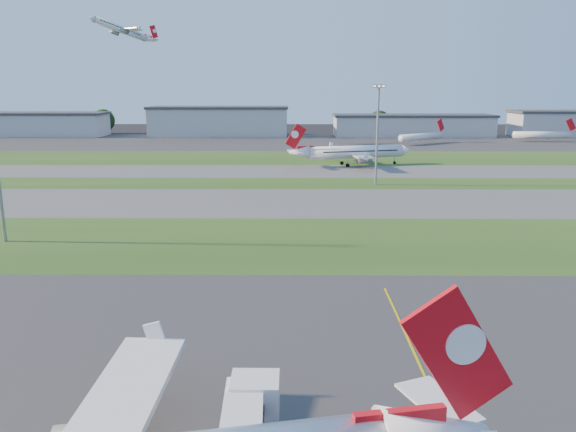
{
  "coord_description": "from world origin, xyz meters",
  "views": [
    {
      "loc": [
        -6.89,
        -38.15,
        25.42
      ],
      "look_at": [
        -7.54,
        41.19,
        7.0
      ],
      "focal_mm": 35.0,
      "sensor_mm": 36.0,
      "label": 1
    }
  ],
  "objects_px": {
    "airliner_taxiing": "(355,152)",
    "mini_jet_far": "(542,135)",
    "mini_jet_near": "(421,137)",
    "light_mast_centre": "(377,128)"
  },
  "relations": [
    {
      "from": "airliner_taxiing",
      "to": "mini_jet_far",
      "type": "bearing_deg",
      "value": -154.8
    },
    {
      "from": "mini_jet_far",
      "to": "airliner_taxiing",
      "type": "bearing_deg",
      "value": -138.54
    },
    {
      "from": "mini_jet_near",
      "to": "light_mast_centre",
      "type": "bearing_deg",
      "value": -144.85
    },
    {
      "from": "mini_jet_near",
      "to": "mini_jet_far",
      "type": "relative_size",
      "value": 0.84
    },
    {
      "from": "mini_jet_near",
      "to": "mini_jet_far",
      "type": "bearing_deg",
      "value": -25.61
    },
    {
      "from": "light_mast_centre",
      "to": "mini_jet_near",
      "type": "bearing_deg",
      "value": 71.49
    },
    {
      "from": "mini_jet_far",
      "to": "light_mast_centre",
      "type": "xyz_separation_m",
      "value": [
        -94.45,
        -117.99,
        11.53
      ]
    },
    {
      "from": "airliner_taxiing",
      "to": "mini_jet_far",
      "type": "xyz_separation_m",
      "value": [
        96.11,
        81.31,
        -1.09
      ]
    },
    {
      "from": "light_mast_centre",
      "to": "mini_jet_far",
      "type": "bearing_deg",
      "value": 51.32
    },
    {
      "from": "mini_jet_far",
      "to": "light_mast_centre",
      "type": "bearing_deg",
      "value": -127.45
    }
  ]
}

